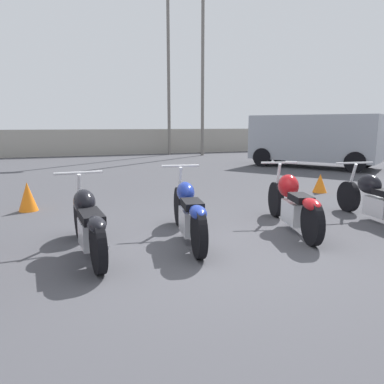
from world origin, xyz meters
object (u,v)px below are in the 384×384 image
light_pole_right (203,57)px  motorcycle_slot_1 (88,222)px  parked_van (314,138)px  motorcycle_slot_4 (377,198)px  motorcycle_slot_2 (189,212)px  light_pole_left (168,53)px  motorcycle_slot_3 (293,203)px  traffic_cone_far (28,197)px  traffic_cone_near (320,183)px

light_pole_right → motorcycle_slot_1: size_ratio=4.19×
parked_van → motorcycle_slot_4: bearing=-155.8°
motorcycle_slot_4 → parked_van: (4.16, 7.01, 0.68)m
light_pole_right → motorcycle_slot_1: (-6.83, -13.47, -4.45)m
light_pole_right → motorcycle_slot_2: (-5.48, -13.35, -4.45)m
light_pole_left → motorcycle_slot_4: 15.33m
parked_van → light_pole_right: bearing=71.5°
light_pole_left → light_pole_right: (1.44, -1.10, -0.28)m
light_pole_right → parked_van: bearing=-73.4°
light_pole_left → motorcycle_slot_3: bearing=-99.3°
motorcycle_slot_3 → traffic_cone_far: 4.74m
parked_van → traffic_cone_near: parked_van is taller
motorcycle_slot_2 → motorcycle_slot_4: motorcycle_slot_2 is taller
motorcycle_slot_4 → traffic_cone_far: bearing=159.6°
motorcycle_slot_4 → parked_van: parked_van is taller
motorcycle_slot_3 → traffic_cone_near: bearing=60.0°
traffic_cone_far → motorcycle_slot_1: bearing=-73.1°
light_pole_left → motorcycle_slot_1: 16.24m
light_pole_left → parked_van: size_ratio=1.86×
motorcycle_slot_3 → light_pole_left: bearing=96.0°
motorcycle_slot_3 → traffic_cone_near: (2.49, 2.47, -0.20)m
motorcycle_slot_4 → traffic_cone_far: size_ratio=3.62×
motorcycle_slot_4 → light_pole_right: bearing=87.5°
parked_van → motorcycle_slot_3: bearing=-164.7°
light_pole_left → light_pole_right: 1.84m
motorcycle_slot_4 → parked_van: size_ratio=0.41×
traffic_cone_far → light_pole_right: bearing=54.2°
motorcycle_slot_2 → parked_van: 10.14m
motorcycle_slot_2 → traffic_cone_near: 4.81m
motorcycle_slot_3 → traffic_cone_far: (-3.87, 2.74, -0.15)m
light_pole_right → motorcycle_slot_1: light_pole_right is taller
light_pole_left → traffic_cone_near: 12.99m
traffic_cone_near → traffic_cone_far: 6.36m
light_pole_right → traffic_cone_far: size_ratio=15.45×
motorcycle_slot_4 → motorcycle_slot_2: bearing=-175.1°
light_pole_right → motorcycle_slot_3: bearing=-105.9°
motorcycle_slot_4 → traffic_cone_far: (-5.45, 2.81, -0.13)m
light_pole_left → parked_van: bearing=-66.0°
light_pole_left → parked_van: 9.22m
motorcycle_slot_4 → motorcycle_slot_1: bearing=-172.9°
light_pole_left → parked_van: light_pole_left is taller
light_pole_left → motorcycle_slot_2: light_pole_left is taller
parked_van → traffic_cone_far: size_ratio=8.85×
motorcycle_slot_3 → traffic_cone_near: size_ratio=4.91×
light_pole_left → motorcycle_slot_3: light_pole_left is taller
light_pole_left → motorcycle_slot_4: size_ratio=4.54×
light_pole_right → parked_van: size_ratio=1.75×
parked_van → traffic_cone_far: 10.52m
motorcycle_slot_1 → motorcycle_slot_4: (4.60, 0.02, -0.01)m
traffic_cone_near → traffic_cone_far: traffic_cone_far is taller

